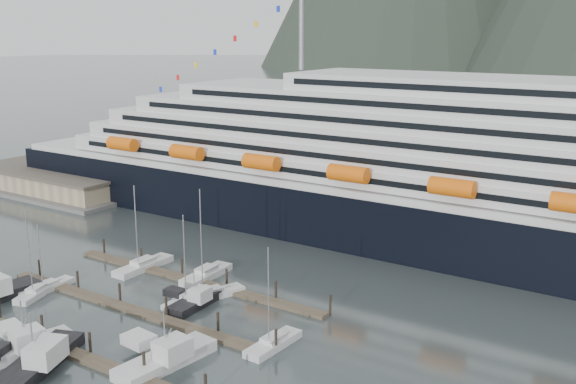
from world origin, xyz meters
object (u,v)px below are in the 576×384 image
(sailboat_h, at_px, (273,344))
(trawler_d, at_px, (165,357))
(sailboat_e, at_px, (143,266))
(sailboat_d, at_px, (209,296))
(sailboat_b, at_px, (48,288))
(trawler_b, at_px, (24,346))
(sailboat_a, at_px, (36,293))
(warehouse, at_px, (53,183))
(cruise_ship, at_px, (500,187))
(trawler_e, at_px, (194,301))
(sailboat_f, at_px, (206,275))
(trawler_c, at_px, (33,363))
(sailboat_c, at_px, (191,300))

(sailboat_h, distance_m, trawler_d, 13.28)
(sailboat_e, bearing_deg, sailboat_d, -101.60)
(sailboat_b, height_order, trawler_b, sailboat_b)
(sailboat_a, xyz_separation_m, sailboat_h, (38.36, 5.72, 0.01))
(sailboat_b, bearing_deg, sailboat_h, -87.79)
(sailboat_e, bearing_deg, warehouse, 65.27)
(cruise_ship, relative_size, warehouse, 4.57)
(sailboat_d, bearing_deg, trawler_b, -174.79)
(sailboat_a, height_order, sailboat_d, sailboat_a)
(sailboat_a, xyz_separation_m, trawler_e, (21.85, 9.93, 0.39))
(sailboat_f, bearing_deg, cruise_ship, -47.41)
(warehouse, distance_m, trawler_b, 85.87)
(trawler_c, bearing_deg, sailboat_f, -16.23)
(cruise_ship, xyz_separation_m, warehouse, (-102.03, -12.94, -9.79))
(cruise_ship, height_order, trawler_e, cruise_ship)
(sailboat_h, height_order, trawler_e, sailboat_h)
(sailboat_a, height_order, sailboat_b, sailboat_a)
(warehouse, xyz_separation_m, trawler_e, (73.48, -32.83, -1.44))
(sailboat_e, height_order, trawler_c, sailboat_e)
(sailboat_c, height_order, sailboat_h, sailboat_c)
(sailboat_a, xyz_separation_m, sailboat_c, (20.55, 10.63, 0.00))
(sailboat_f, bearing_deg, sailboat_b, 132.27)
(sailboat_c, xyz_separation_m, trawler_e, (1.30, -0.70, 0.39))
(sailboat_c, height_order, trawler_c, sailboat_c)
(trawler_e, bearing_deg, sailboat_h, -107.46)
(sailboat_h, bearing_deg, trawler_c, 138.07)
(sailboat_e, height_order, trawler_e, sailboat_e)
(sailboat_d, relative_size, sailboat_e, 0.88)
(sailboat_d, distance_m, trawler_e, 3.42)
(sailboat_e, xyz_separation_m, sailboat_h, (33.50, -11.06, -0.02))
(sailboat_e, bearing_deg, sailboat_c, -111.47)
(cruise_ship, height_order, trawler_d, cruise_ship)
(sailboat_h, bearing_deg, trawler_b, 128.95)
(sailboat_b, distance_m, trawler_c, 25.45)
(sailboat_h, bearing_deg, sailboat_d, 67.61)
(sailboat_a, xyz_separation_m, trawler_c, (18.91, -14.31, 0.56))
(sailboat_c, relative_size, trawler_d, 1.03)
(sailboat_e, relative_size, sailboat_h, 1.08)
(cruise_ship, distance_m, sailboat_c, 55.29)
(sailboat_c, relative_size, trawler_e, 1.43)
(cruise_ship, height_order, trawler_b, cruise_ship)
(sailboat_e, distance_m, trawler_e, 18.32)
(sailboat_d, xyz_separation_m, sailboat_h, (16.59, -7.60, 0.02))
(sailboat_a, xyz_separation_m, sailboat_e, (4.86, 16.78, 0.02))
(sailboat_a, bearing_deg, sailboat_e, -36.28)
(sailboat_c, relative_size, sailboat_d, 1.05)
(sailboat_a, distance_m, trawler_c, 23.72)
(cruise_ship, bearing_deg, sailboat_f, -133.44)
(sailboat_d, bearing_deg, sailboat_b, 137.98)
(sailboat_d, bearing_deg, sailboat_f, 65.02)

